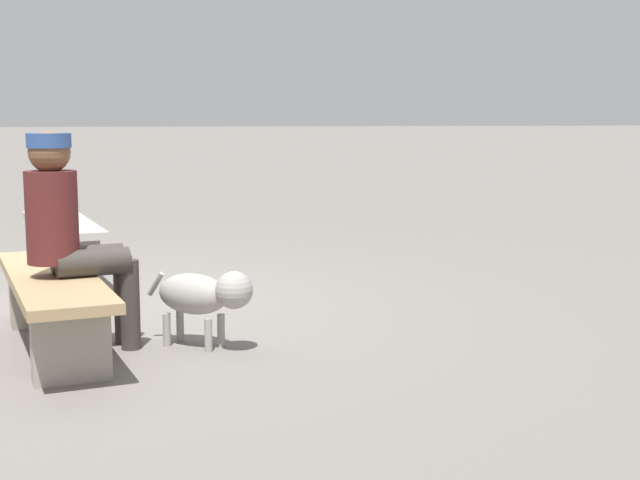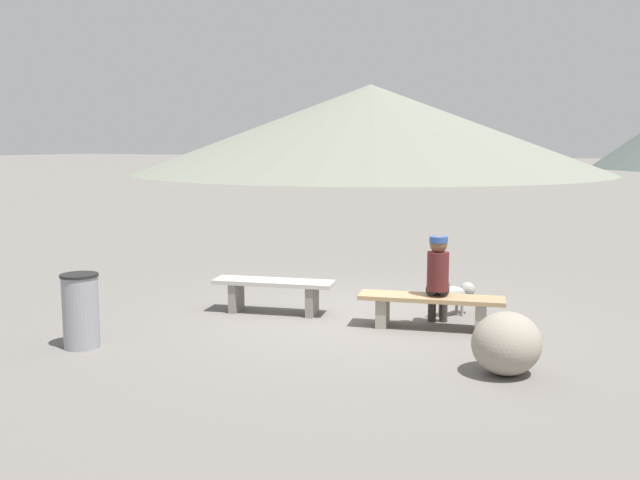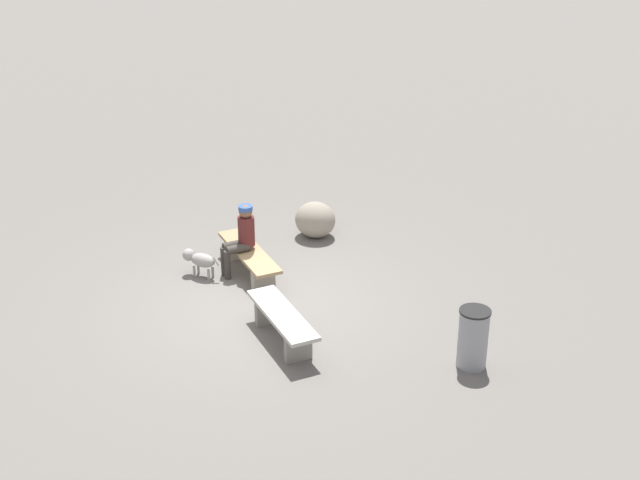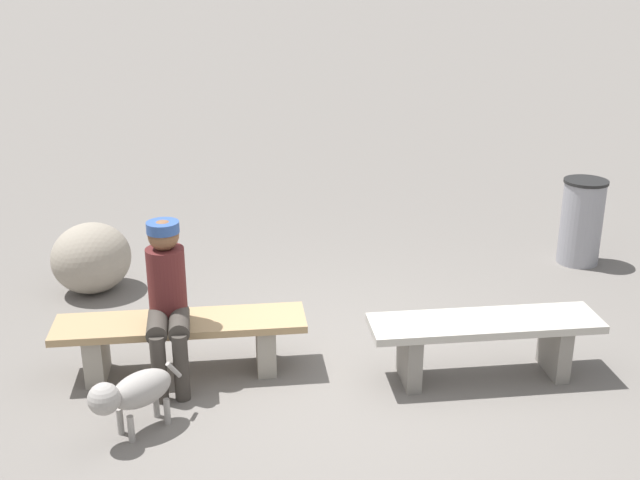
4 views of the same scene
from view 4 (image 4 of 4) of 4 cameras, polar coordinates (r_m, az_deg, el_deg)
ground at (r=5.99m, az=0.37°, el=-10.28°), size 210.00×210.00×0.06m
bench_left at (r=5.96m, az=11.92°, el=-6.89°), size 1.77×0.79×0.47m
bench_right at (r=6.00m, az=-10.13°, el=-6.92°), size 1.93×0.82×0.44m
seated_person at (r=5.75m, az=-11.14°, el=-3.84°), size 0.39×0.59×1.23m
dog at (r=5.34m, az=-13.60°, el=-10.80°), size 0.51×0.58×0.46m
trash_bin at (r=8.38m, az=18.59°, el=1.29°), size 0.44×0.44×0.88m
boulder at (r=7.60m, az=-16.39°, el=-1.27°), size 1.00×1.02×0.67m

